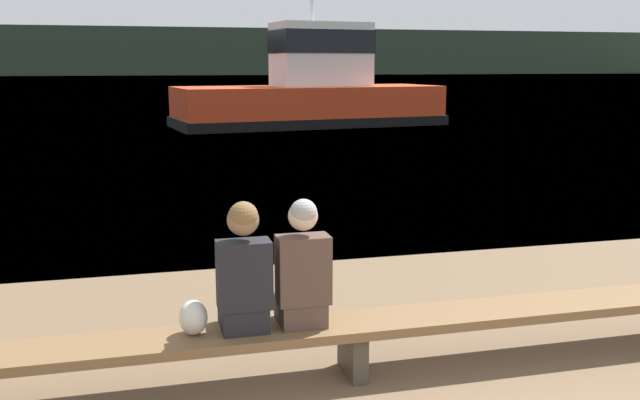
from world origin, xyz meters
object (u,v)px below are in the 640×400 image
at_px(tugboat_red, 312,93).
at_px(person_left, 244,273).
at_px(person_right, 302,270).
at_px(shopping_bag, 193,318).
at_px(bench_main, 353,330).

bearing_deg(tugboat_red, person_left, 157.24).
xyz_separation_m(person_right, tugboat_red, (5.50, 21.80, 0.36)).
bearing_deg(shopping_bag, person_left, -3.85).
distance_m(person_left, person_right, 0.43).
xyz_separation_m(person_left, tugboat_red, (5.93, 21.80, 0.35)).
bearing_deg(bench_main, shopping_bag, 178.64).
xyz_separation_m(person_right, shopping_bag, (-0.80, 0.02, -0.30)).
bearing_deg(tugboat_red, person_right, 158.30).
height_order(person_left, person_right, person_left).
distance_m(bench_main, person_right, 0.63).
distance_m(person_right, shopping_bag, 0.85).
bearing_deg(person_right, shopping_bag, 178.31).
height_order(person_left, tugboat_red, tugboat_red).
distance_m(person_right, tugboat_red, 22.49).
height_order(person_left, shopping_bag, person_left).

